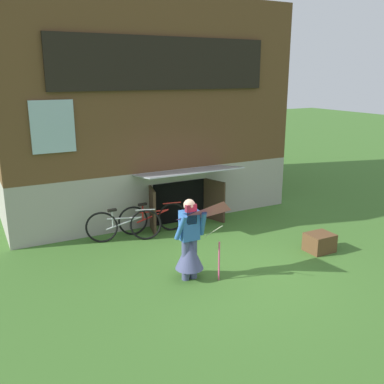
{
  "coord_description": "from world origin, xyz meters",
  "views": [
    {
      "loc": [
        -4.26,
        -6.41,
        3.66
      ],
      "look_at": [
        -0.21,
        1.22,
        1.29
      ],
      "focal_mm": 40.47,
      "sensor_mm": 36.0,
      "label": 1
    }
  ],
  "objects_px": {
    "kite": "(223,223)",
    "person": "(189,246)",
    "wooden_crate": "(320,242)",
    "bicycle_red": "(153,218)",
    "bicycle_silver": "(124,225)"
  },
  "relations": [
    {
      "from": "wooden_crate",
      "to": "bicycle_silver",
      "type": "bearing_deg",
      "value": 144.42
    },
    {
      "from": "person",
      "to": "bicycle_red",
      "type": "distance_m",
      "value": 2.57
    },
    {
      "from": "person",
      "to": "bicycle_red",
      "type": "relative_size",
      "value": 0.94
    },
    {
      "from": "kite",
      "to": "bicycle_silver",
      "type": "distance_m",
      "value": 3.11
    },
    {
      "from": "kite",
      "to": "wooden_crate",
      "type": "distance_m",
      "value": 2.89
    },
    {
      "from": "bicycle_silver",
      "to": "wooden_crate",
      "type": "distance_m",
      "value": 4.28
    },
    {
      "from": "kite",
      "to": "person",
      "type": "bearing_deg",
      "value": 122.87
    },
    {
      "from": "bicycle_silver",
      "to": "wooden_crate",
      "type": "xyz_separation_m",
      "value": [
        3.48,
        -2.49,
        -0.18
      ]
    },
    {
      "from": "wooden_crate",
      "to": "kite",
      "type": "bearing_deg",
      "value": -171.48
    },
    {
      "from": "bicycle_red",
      "to": "bicycle_silver",
      "type": "distance_m",
      "value": 0.81
    },
    {
      "from": "person",
      "to": "wooden_crate",
      "type": "height_order",
      "value": "person"
    },
    {
      "from": "person",
      "to": "kite",
      "type": "xyz_separation_m",
      "value": [
        0.36,
        -0.56,
        0.56
      ]
    },
    {
      "from": "bicycle_silver",
      "to": "wooden_crate",
      "type": "bearing_deg",
      "value": -17.53
    },
    {
      "from": "kite",
      "to": "bicycle_red",
      "type": "bearing_deg",
      "value": 90.33
    },
    {
      "from": "bicycle_red",
      "to": "wooden_crate",
      "type": "distance_m",
      "value": 3.81
    }
  ]
}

